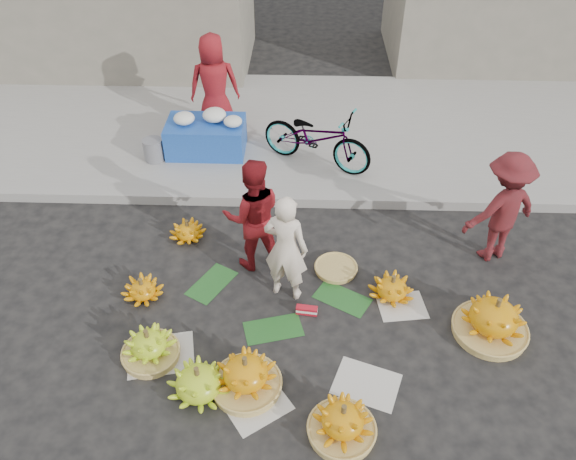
{
  "coord_description": "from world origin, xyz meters",
  "views": [
    {
      "loc": [
        0.2,
        -4.37,
        4.93
      ],
      "look_at": [
        0.04,
        0.72,
        0.7
      ],
      "focal_mm": 35.0,
      "sensor_mm": 36.0,
      "label": 1
    }
  ],
  "objects_px": {
    "bicycle": "(317,137)",
    "flower_table": "(207,135)",
    "banana_bunch_4": "(493,318)",
    "banana_bunch_0": "(149,346)",
    "vendor_cream": "(286,248)"
  },
  "relations": [
    {
      "from": "flower_table",
      "to": "bicycle",
      "type": "xyz_separation_m",
      "value": [
        1.74,
        -0.32,
        0.18
      ]
    },
    {
      "from": "banana_bunch_4",
      "to": "bicycle",
      "type": "distance_m",
      "value": 3.79
    },
    {
      "from": "banana_bunch_0",
      "to": "banana_bunch_4",
      "type": "relative_size",
      "value": 0.72
    },
    {
      "from": "banana_bunch_0",
      "to": "bicycle",
      "type": "distance_m",
      "value": 4.13
    },
    {
      "from": "banana_bunch_0",
      "to": "bicycle",
      "type": "relative_size",
      "value": 0.35
    },
    {
      "from": "banana_bunch_0",
      "to": "flower_table",
      "type": "bearing_deg",
      "value": 89.3
    },
    {
      "from": "banana_bunch_0",
      "to": "flower_table",
      "type": "relative_size",
      "value": 0.51
    },
    {
      "from": "banana_bunch_0",
      "to": "bicycle",
      "type": "bearing_deg",
      "value": 64.15
    },
    {
      "from": "banana_bunch_4",
      "to": "flower_table",
      "type": "xyz_separation_m",
      "value": [
        -3.68,
        3.56,
        0.17
      ]
    },
    {
      "from": "bicycle",
      "to": "flower_table",
      "type": "bearing_deg",
      "value": 105.07
    },
    {
      "from": "banana_bunch_4",
      "to": "vendor_cream",
      "type": "distance_m",
      "value": 2.42
    },
    {
      "from": "flower_table",
      "to": "vendor_cream",
      "type": "bearing_deg",
      "value": -65.41
    },
    {
      "from": "vendor_cream",
      "to": "bicycle",
      "type": "bearing_deg",
      "value": -81.27
    },
    {
      "from": "vendor_cream",
      "to": "bicycle",
      "type": "relative_size",
      "value": 0.8
    },
    {
      "from": "banana_bunch_0",
      "to": "vendor_cream",
      "type": "height_order",
      "value": "vendor_cream"
    }
  ]
}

